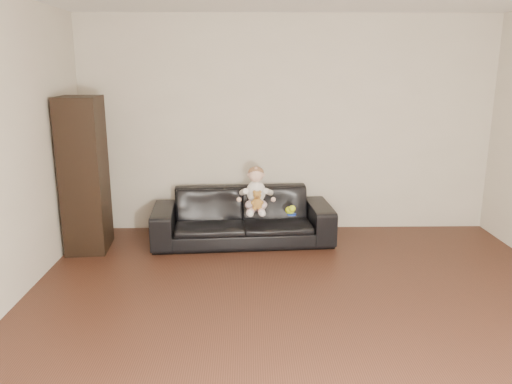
{
  "coord_description": "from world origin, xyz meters",
  "views": [
    {
      "loc": [
        -0.49,
        -3.31,
        1.99
      ],
      "look_at": [
        -0.39,
        2.15,
        0.62
      ],
      "focal_mm": 35.0,
      "sensor_mm": 36.0,
      "label": 1
    }
  ],
  "objects_px": {
    "teddy_bear": "(257,200)",
    "toy_rattle": "(291,210)",
    "sofa": "(243,216)",
    "toy_green": "(290,210)",
    "toy_blue_disc": "(292,214)",
    "cabinet": "(85,175)",
    "baby": "(256,192)"
  },
  "relations": [
    {
      "from": "teddy_bear",
      "to": "toy_rattle",
      "type": "distance_m",
      "value": 0.42
    },
    {
      "from": "teddy_bear",
      "to": "toy_green",
      "type": "relative_size",
      "value": 1.68
    },
    {
      "from": "cabinet",
      "to": "toy_green",
      "type": "relative_size",
      "value": 13.31
    },
    {
      "from": "sofa",
      "to": "teddy_bear",
      "type": "xyz_separation_m",
      "value": [
        0.17,
        -0.27,
        0.26
      ]
    },
    {
      "from": "toy_rattle",
      "to": "toy_blue_disc",
      "type": "xyz_separation_m",
      "value": [
        -0.0,
        -0.09,
        -0.02
      ]
    },
    {
      "from": "cabinet",
      "to": "toy_rattle",
      "type": "xyz_separation_m",
      "value": [
        2.27,
        0.03,
        -0.42
      ]
    },
    {
      "from": "sofa",
      "to": "teddy_bear",
      "type": "bearing_deg",
      "value": -62.51
    },
    {
      "from": "toy_green",
      "to": "sofa",
      "type": "bearing_deg",
      "value": 155.81
    },
    {
      "from": "teddy_bear",
      "to": "toy_rattle",
      "type": "xyz_separation_m",
      "value": [
        0.39,
        0.09,
        -0.14
      ]
    },
    {
      "from": "teddy_bear",
      "to": "toy_blue_disc",
      "type": "relative_size",
      "value": 2.15
    },
    {
      "from": "sofa",
      "to": "toy_rattle",
      "type": "bearing_deg",
      "value": -22.16
    },
    {
      "from": "baby",
      "to": "teddy_bear",
      "type": "distance_m",
      "value": 0.17
    },
    {
      "from": "teddy_bear",
      "to": "toy_rattle",
      "type": "bearing_deg",
      "value": 25.75
    },
    {
      "from": "sofa",
      "to": "toy_rattle",
      "type": "xyz_separation_m",
      "value": [
        0.55,
        -0.18,
        0.12
      ]
    },
    {
      "from": "cabinet",
      "to": "toy_green",
      "type": "distance_m",
      "value": 2.29
    },
    {
      "from": "cabinet",
      "to": "baby",
      "type": "bearing_deg",
      "value": -1.92
    },
    {
      "from": "cabinet",
      "to": "toy_blue_disc",
      "type": "height_order",
      "value": "cabinet"
    },
    {
      "from": "sofa",
      "to": "cabinet",
      "type": "distance_m",
      "value": 1.82
    },
    {
      "from": "sofa",
      "to": "toy_blue_disc",
      "type": "distance_m",
      "value": 0.62
    },
    {
      "from": "teddy_bear",
      "to": "sofa",
      "type": "bearing_deg",
      "value": 134.45
    },
    {
      "from": "cabinet",
      "to": "baby",
      "type": "height_order",
      "value": "cabinet"
    },
    {
      "from": "toy_green",
      "to": "toy_blue_disc",
      "type": "distance_m",
      "value": 0.05
    },
    {
      "from": "toy_blue_disc",
      "to": "toy_rattle",
      "type": "bearing_deg",
      "value": 87.33
    },
    {
      "from": "sofa",
      "to": "toy_green",
      "type": "xyz_separation_m",
      "value": [
        0.53,
        -0.24,
        0.14
      ]
    },
    {
      "from": "cabinet",
      "to": "toy_green",
      "type": "height_order",
      "value": "cabinet"
    },
    {
      "from": "sofa",
      "to": "toy_green",
      "type": "relative_size",
      "value": 16.24
    },
    {
      "from": "sofa",
      "to": "toy_rattle",
      "type": "distance_m",
      "value": 0.59
    },
    {
      "from": "sofa",
      "to": "toy_green",
      "type": "height_order",
      "value": "sofa"
    },
    {
      "from": "baby",
      "to": "cabinet",
      "type": "bearing_deg",
      "value": -173.8
    },
    {
      "from": "sofa",
      "to": "cabinet",
      "type": "bearing_deg",
      "value": -177.27
    },
    {
      "from": "sofa",
      "to": "baby",
      "type": "distance_m",
      "value": 0.37
    },
    {
      "from": "toy_blue_disc",
      "to": "teddy_bear",
      "type": "bearing_deg",
      "value": 179.6
    }
  ]
}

